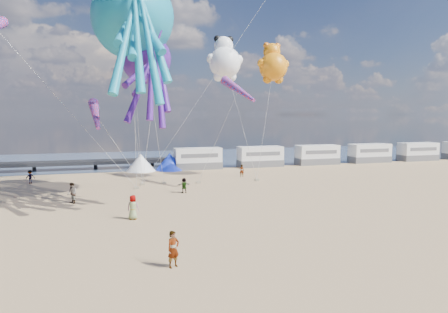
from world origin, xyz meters
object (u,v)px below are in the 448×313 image
Objects in this scene: sandbag_e at (143,184)px; tent_blue at (170,161)px; kite_octopus_purple at (146,59)px; beachgoer_5 at (242,171)px; sandbag_b at (164,183)px; sandbag_d at (198,182)px; motorhome_2 at (317,155)px; kite_octopus_teal at (132,18)px; kite_panda at (225,63)px; sandbag_a at (137,188)px; kite_teddy_orange at (273,67)px; beachgoer_4 at (184,185)px; motorhome_3 at (370,153)px; standing_person at (173,249)px; motorhome_0 at (198,158)px; tent_white at (141,162)px; beachgoer_0 at (133,207)px; beachgoer_1 at (72,193)px; motorhome_4 at (418,152)px; motorhome_1 at (260,157)px; beachgoer_2 at (30,177)px; windsock_right at (96,115)px; windsock_mid at (239,90)px; sandbag_c at (257,180)px.

tent_blue is at bearing 67.04° from sandbag_e.
beachgoer_5 is at bearing 51.82° from kite_octopus_purple.
sandbag_b and sandbag_d have the same top height.
kite_octopus_teal is (-28.76, -17.25, 14.88)m from motorhome_2.
sandbag_d is at bearing -143.24° from kite_panda.
kite_teddy_orange reaches higher than sandbag_a.
kite_panda is at bearing -144.44° from beachgoer_4.
standing_person is at bearing -136.59° from motorhome_3.
motorhome_0 is 4.23× the size of beachgoer_5.
tent_white is 2.21× the size of beachgoer_0.
sandbag_a is 17.29m from kite_panda.
kite_teddy_orange is at bearing 4.22° from sandbag_b.
sandbag_e is at bearing -112.96° from tent_blue.
motorhome_4 is at bearing 81.63° from beachgoer_1.
motorhome_1 is 21.35m from sandbag_e.
tent_white is 2.18× the size of beachgoer_1.
kite_octopus_purple reaches higher than beachgoer_2.
tent_white is 8.00× the size of sandbag_e.
windsock_right is at bearing 99.31° from beachgoer_2.
motorhome_2 reaches higher than beachgoer_2.
motorhome_1 is at bearing 0.00° from tent_white.
motorhome_1 is 19.34m from sandbag_b.
motorhome_2 is at bearing 0.00° from tent_white.
windsock_right is (-41.64, -19.77, 6.19)m from motorhome_3.
beachgoer_1 is 14.57m from sandbag_d.
motorhome_4 is 54.91m from beachgoer_0.
beachgoer_1 is at bearing -160.64° from motorhome_4.
beachgoer_4 is at bearing -153.52° from motorhome_3.
beachgoer_4 is (5.46, 8.83, -0.15)m from beachgoer_0.
kite_teddy_orange reaches higher than beachgoer_1.
beachgoer_0 is at bearing 97.49° from beachgoer_2.
motorhome_2 is 1.06× the size of kite_panda.
sandbag_d is 11.39m from windsock_mid.
beachgoer_0 is 21.51m from beachgoer_2.
beachgoer_4 is at bearing 56.80° from beachgoer_5.
kite_octopus_purple reaches higher than windsock_right.
sandbag_d is at bearing -135.72° from motorhome_1.
motorhome_0 is 17.53m from beachgoer_4.
sandbag_d is 14.83m from kite_octopus_purple.
motorhome_1 is at bearing 62.12° from kite_octopus_purple.
motorhome_0 is at bearing 112.97° from beachgoer_1.
kite_octopus_teal reaches higher than sandbag_e.
windsock_mid is (8.86, -15.72, 9.03)m from tent_white.
kite_octopus_purple is at bearing 120.97° from beachgoer_2.
beachgoer_0 is 0.29× the size of kite_panda.
sandbag_a is at bearing -174.84° from sandbag_c.
beachgoer_1 is at bearing 148.76° from windsock_right.
tent_blue is at bearing 63.38° from kite_octopus_teal.
beachgoer_0 is 20.27m from sandbag_c.
motorhome_1 is at bearing 66.96° from sandbag_c.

